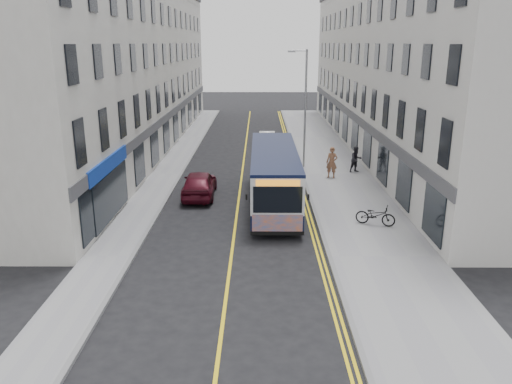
{
  "coord_description": "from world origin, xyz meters",
  "views": [
    {
      "loc": [
        1.12,
        -19.8,
        8.4
      ],
      "look_at": [
        0.99,
        2.86,
        1.6
      ],
      "focal_mm": 35.0,
      "sensor_mm": 36.0,
      "label": 1
    }
  ],
  "objects_px": {
    "pedestrian_far": "(356,159)",
    "car_white": "(267,140)",
    "streetlamp": "(304,105)",
    "city_bus": "(274,175)",
    "bicycle": "(375,215)",
    "car_maroon": "(199,184)",
    "pedestrian_near": "(332,162)"
  },
  "relations": [
    {
      "from": "car_white",
      "to": "car_maroon",
      "type": "xyz_separation_m",
      "value": [
        -4.04,
        -14.18,
        0.14
      ]
    },
    {
      "from": "car_white",
      "to": "bicycle",
      "type": "bearing_deg",
      "value": -74.54
    },
    {
      "from": "car_white",
      "to": "car_maroon",
      "type": "distance_m",
      "value": 14.74
    },
    {
      "from": "bicycle",
      "to": "car_maroon",
      "type": "height_order",
      "value": "car_maroon"
    },
    {
      "from": "bicycle",
      "to": "pedestrian_far",
      "type": "height_order",
      "value": "pedestrian_far"
    },
    {
      "from": "pedestrian_far",
      "to": "streetlamp",
      "type": "bearing_deg",
      "value": 134.32
    },
    {
      "from": "city_bus",
      "to": "pedestrian_far",
      "type": "relative_size",
      "value": 6.04
    },
    {
      "from": "streetlamp",
      "to": "pedestrian_near",
      "type": "xyz_separation_m",
      "value": [
        1.59,
        -2.94,
        -3.27
      ]
    },
    {
      "from": "bicycle",
      "to": "car_white",
      "type": "distance_m",
      "value": 19.64
    },
    {
      "from": "pedestrian_far",
      "to": "bicycle",
      "type": "bearing_deg",
      "value": -117.11
    },
    {
      "from": "streetlamp",
      "to": "bicycle",
      "type": "distance_m",
      "value": 12.44
    },
    {
      "from": "streetlamp",
      "to": "city_bus",
      "type": "xyz_separation_m",
      "value": [
        -2.23,
        -8.2,
        -2.73
      ]
    },
    {
      "from": "streetlamp",
      "to": "bicycle",
      "type": "height_order",
      "value": "streetlamp"
    },
    {
      "from": "city_bus",
      "to": "pedestrian_far",
      "type": "distance_m",
      "value": 8.77
    },
    {
      "from": "city_bus",
      "to": "bicycle",
      "type": "xyz_separation_m",
      "value": [
        4.69,
        -3.4,
        -1.04
      ]
    },
    {
      "from": "pedestrian_near",
      "to": "car_maroon",
      "type": "bearing_deg",
      "value": -133.94
    },
    {
      "from": "bicycle",
      "to": "car_white",
      "type": "relative_size",
      "value": 0.49
    },
    {
      "from": "streetlamp",
      "to": "car_white",
      "type": "height_order",
      "value": "streetlamp"
    },
    {
      "from": "streetlamp",
      "to": "pedestrian_far",
      "type": "height_order",
      "value": "streetlamp"
    },
    {
      "from": "streetlamp",
      "to": "pedestrian_far",
      "type": "xyz_separation_m",
      "value": [
        3.41,
        -1.51,
        -3.4
      ]
    },
    {
      "from": "bicycle",
      "to": "car_white",
      "type": "bearing_deg",
      "value": 35.28
    },
    {
      "from": "city_bus",
      "to": "car_white",
      "type": "relative_size",
      "value": 2.78
    },
    {
      "from": "pedestrian_far",
      "to": "pedestrian_near",
      "type": "bearing_deg",
      "value": -163.49
    },
    {
      "from": "pedestrian_far",
      "to": "city_bus",
      "type": "bearing_deg",
      "value": -151.89
    },
    {
      "from": "pedestrian_far",
      "to": "car_white",
      "type": "relative_size",
      "value": 0.46
    },
    {
      "from": "city_bus",
      "to": "car_white",
      "type": "distance_m",
      "value": 15.67
    },
    {
      "from": "streetlamp",
      "to": "bicycle",
      "type": "bearing_deg",
      "value": -78.04
    },
    {
      "from": "streetlamp",
      "to": "car_maroon",
      "type": "height_order",
      "value": "streetlamp"
    },
    {
      "from": "bicycle",
      "to": "car_white",
      "type": "xyz_separation_m",
      "value": [
        -4.83,
        19.03,
        0.01
      ]
    },
    {
      "from": "streetlamp",
      "to": "city_bus",
      "type": "distance_m",
      "value": 8.92
    },
    {
      "from": "streetlamp",
      "to": "bicycle",
      "type": "xyz_separation_m",
      "value": [
        2.46,
        -11.6,
        -3.78
      ]
    },
    {
      "from": "city_bus",
      "to": "bicycle",
      "type": "height_order",
      "value": "city_bus"
    }
  ]
}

